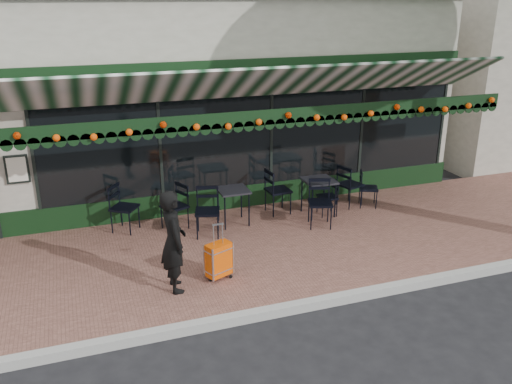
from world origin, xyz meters
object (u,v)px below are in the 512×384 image
object	(u,v)px
chair_b_right	(278,191)
chair_solo	(124,208)
woman	(173,241)
chair_a_right	(368,189)
suitcase	(219,260)
chair_a_extra	(350,185)
chair_b_front	(207,212)
cafe_table_b	(233,193)
chair_b_left	(174,207)
cafe_table_a	(319,183)
chair_a_left	(327,197)
chair_a_front	(320,204)

from	to	relation	value
chair_b_right	chair_solo	xyz separation A→B (m)	(-3.20, 0.11, -0.02)
chair_solo	woman	bearing A→B (deg)	-134.72
chair_a_right	suitcase	bearing A→B (deg)	141.48
chair_a_extra	chair_solo	world-z (taller)	chair_solo
chair_a_right	chair_solo	bearing A→B (deg)	109.83
chair_b_front	chair_solo	bearing A→B (deg)	169.25
cafe_table_b	chair_b_right	bearing A→B (deg)	13.17
suitcase	chair_b_left	distance (m)	2.25
chair_a_right	chair_b_left	xyz separation A→B (m)	(-4.27, 0.20, 0.05)
chair_a_right	chair_a_extra	world-z (taller)	chair_a_extra
cafe_table_a	chair_solo	bearing A→B (deg)	172.93
suitcase	cafe_table_a	world-z (taller)	suitcase
chair_solo	cafe_table_a	bearing A→B (deg)	-62.55
cafe_table_b	suitcase	bearing A→B (deg)	-113.12
chair_a_left	cafe_table_a	bearing A→B (deg)	-108.24
chair_b_left	chair_b_front	xyz separation A→B (m)	(0.54, -0.53, 0.02)
cafe_table_a	cafe_table_b	bearing A→B (deg)	176.07
cafe_table_a	chair_a_extra	bearing A→B (deg)	16.15
chair_a_right	chair_a_extra	bearing A→B (deg)	87.17
chair_a_extra	chair_b_front	xyz separation A→B (m)	(-3.37, -0.52, 0.01)
woman	cafe_table_b	size ratio (longest dim) A/B	2.23
suitcase	chair_a_left	world-z (taller)	suitcase
chair_a_front	chair_b_front	world-z (taller)	same
suitcase	cafe_table_b	xyz separation A→B (m)	(0.89, 2.09, 0.35)
chair_b_left	woman	bearing A→B (deg)	-35.34
chair_a_front	chair_solo	size ratio (longest dim) A/B	1.01
cafe_table_a	chair_b_left	size ratio (longest dim) A/B	0.85
cafe_table_b	chair_b_left	bearing A→B (deg)	173.11
chair_b_front	woman	bearing A→B (deg)	-102.70
cafe_table_a	chair_a_extra	distance (m)	0.95
cafe_table_a	chair_a_right	bearing A→B (deg)	3.12
cafe_table_a	chair_a_left	world-z (taller)	same
suitcase	chair_a_right	world-z (taller)	suitcase
chair_a_left	chair_b_right	xyz separation A→B (m)	(-0.94, 0.45, 0.10)
chair_a_right	chair_b_front	bearing A→B (deg)	119.57
cafe_table_b	chair_a_front	world-z (taller)	chair_a_front
chair_solo	chair_a_left	bearing A→B (deg)	-63.28
woman	chair_b_right	xyz separation A→B (m)	(2.71, 2.45, -0.34)
chair_a_right	woman	bearing A→B (deg)	138.81
cafe_table_b	chair_b_left	distance (m)	1.21
cafe_table_b	chair_a_extra	size ratio (longest dim) A/B	0.78
cafe_table_b	chair_solo	bearing A→B (deg)	170.23
chair_a_left	chair_b_front	world-z (taller)	chair_b_front
chair_solo	chair_a_right	bearing A→B (deg)	-60.13
chair_b_left	chair_b_right	world-z (taller)	chair_b_right
chair_a_left	suitcase	bearing A→B (deg)	-52.05
cafe_table_b	woman	bearing A→B (deg)	-126.73
chair_a_front	chair_a_extra	size ratio (longest dim) A/B	1.02
chair_a_extra	chair_b_left	world-z (taller)	chair_a_extra
cafe_table_b	chair_b_right	xyz separation A→B (m)	(1.07, 0.25, -0.17)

